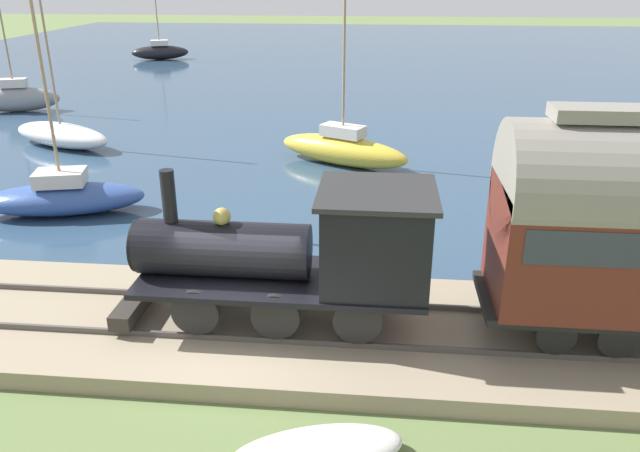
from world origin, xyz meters
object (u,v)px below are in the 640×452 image
Objects in this scene: sailboat_white at (61,134)px; rowboat_off_pier at (543,166)px; beached_dinghy at (317,451)px; rowboat_near_shore at (578,218)px; sailboat_yellow at (343,148)px; steam_locomotive at (309,248)px; sailboat_black at (160,52)px; sailboat_blue at (63,196)px; sailboat_gray at (16,98)px.

rowboat_off_pier is (-1.89, -20.33, -0.29)m from sailboat_white.
rowboat_near_shore is at bearing -32.85° from beached_dinghy.
rowboat_off_pier is (-0.33, -7.78, -0.41)m from sailboat_yellow.
sailboat_white is 12.64m from sailboat_yellow.
sailboat_black is at bearing 22.76° from steam_locomotive.
sailboat_blue is at bearing 82.52° from rowboat_near_shore.
sailboat_blue is at bearing 106.55° from rowboat_off_pier.
sailboat_white is 21.42m from rowboat_near_shore.
sailboat_blue is 10.61m from sailboat_yellow.
sailboat_gray is 1.20× the size of sailboat_black.
sailboat_gray is at bearing 37.79° from beached_dinghy.
sailboat_black is (42.98, 18.03, -1.45)m from steam_locomotive.
sailboat_black is at bearing 34.19° from sailboat_white.
sailboat_yellow is at bearing 0.62° from steam_locomotive.
steam_locomotive is at bearing 124.19° from rowboat_near_shore.
sailboat_black reaches higher than steam_locomotive.
sailboat_black reaches higher than rowboat_near_shore.
beached_dinghy is (-17.99, -13.22, -0.33)m from sailboat_white.
sailboat_blue is 3.05× the size of beached_dinghy.
sailboat_gray is 29.69m from rowboat_near_shore.
sailboat_black is 43.96m from rowboat_near_shore.
rowboat_off_pier is at bearing -23.84° from beached_dinghy.
sailboat_black is 2.39× the size of rowboat_off_pier.
steam_locomotive is 2.71× the size of rowboat_off_pier.
sailboat_gray is 27.73m from rowboat_off_pier.
rowboat_near_shore is 12.78m from beached_dinghy.
sailboat_blue is 17.38m from rowboat_off_pier.
sailboat_gray is 0.83× the size of sailboat_white.
steam_locomotive is at bearing -175.21° from sailboat_black.
rowboat_near_shore is (-7.25, -20.15, -0.33)m from sailboat_white.
rowboat_off_pier is (-8.69, -26.33, -0.49)m from sailboat_gray.
sailboat_blue reaches higher than rowboat_off_pier.
sailboat_gray is at bearing 65.04° from sailboat_white.
beached_dinghy is (-16.10, 7.11, -0.04)m from rowboat_off_pier.
rowboat_near_shore is (-14.05, -26.15, -0.53)m from sailboat_gray.
sailboat_gray is 0.76× the size of sailboat_yellow.
sailboat_black is 37.61m from sailboat_blue.
rowboat_off_pier is 5.36m from rowboat_near_shore.
sailboat_black is at bearing 21.74° from beached_dinghy.
steam_locomotive is 12.94m from sailboat_yellow.
sailboat_blue is 13.69m from beached_dinghy.
rowboat_off_pier is at bearing -157.83° from sailboat_black.
sailboat_black is 0.64× the size of sailboat_yellow.
sailboat_gray reaches higher than rowboat_off_pier.
sailboat_yellow reaches higher than beached_dinghy.
beached_dinghy is (-3.57, -0.53, -1.90)m from steam_locomotive.
rowboat_off_pier is at bearing -123.32° from sailboat_gray.
rowboat_near_shore and beached_dinghy have the same top height.
rowboat_near_shore is at bearing -46.16° from steam_locomotive.
sailboat_blue is 8.83m from sailboat_white.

